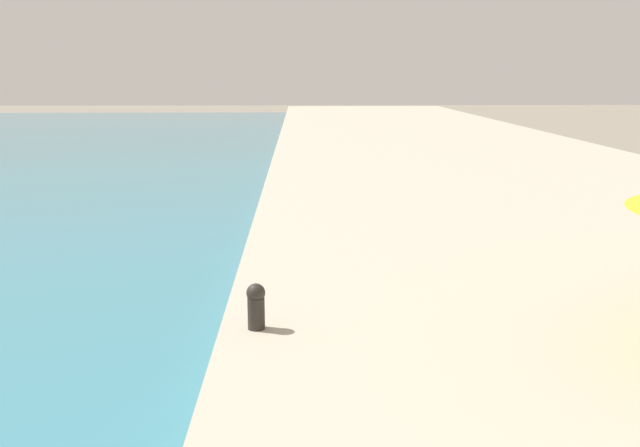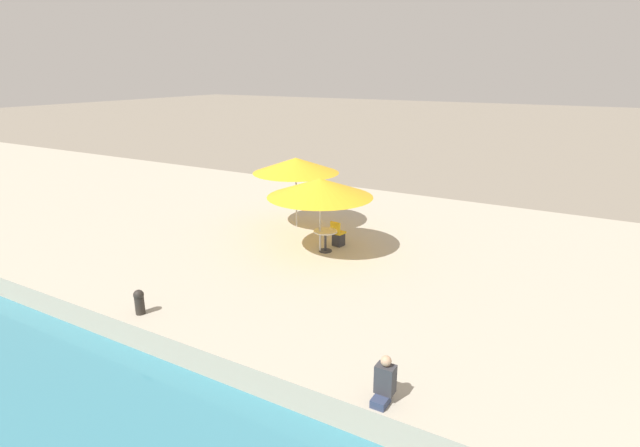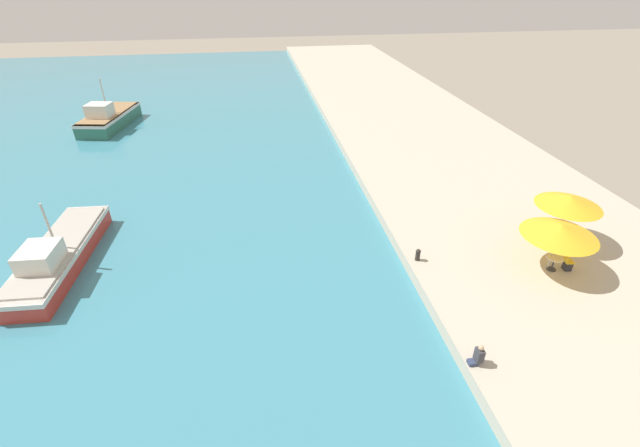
{
  "view_description": "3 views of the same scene",
  "coord_description": "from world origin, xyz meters",
  "px_view_note": "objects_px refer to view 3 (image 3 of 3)",
  "views": [
    {
      "loc": [
        1.13,
        5.19,
        4.2
      ],
      "look_at": [
        1.5,
        17.91,
        1.5
      ],
      "focal_mm": 40.0,
      "sensor_mm": 36.0,
      "label": 1
    },
    {
      "loc": [
        -7.07,
        4.96,
        6.65
      ],
      "look_at": [
        6.7,
        12.95,
        1.7
      ],
      "focal_mm": 28.0,
      "sensor_mm": 36.0,
      "label": 2
    },
    {
      "loc": [
        -7.22,
        -2.14,
        13.68
      ],
      "look_at": [
        -4.0,
        18.0,
        1.3
      ],
      "focal_mm": 24.0,
      "sensor_mm": 36.0,
      "label": 3
    }
  ],
  "objects_px": {
    "fishing_boat_mid": "(109,118)",
    "cafe_umbrella_pink": "(560,230)",
    "cafe_umbrella_white": "(569,201)",
    "person_at_quay": "(478,356)",
    "mooring_bollard": "(418,254)",
    "fishing_boat_near": "(58,255)",
    "cafe_table": "(554,261)",
    "cafe_chair_left": "(567,264)"
  },
  "relations": [
    {
      "from": "fishing_boat_mid",
      "to": "cafe_umbrella_white",
      "type": "xyz_separation_m",
      "value": [
        29.78,
        -26.2,
        2.19
      ]
    },
    {
      "from": "cafe_chair_left",
      "to": "mooring_bollard",
      "type": "height_order",
      "value": "cafe_chair_left"
    },
    {
      "from": "fishing_boat_near",
      "to": "cafe_umbrella_white",
      "type": "height_order",
      "value": "fishing_boat_near"
    },
    {
      "from": "mooring_bollard",
      "to": "cafe_umbrella_white",
      "type": "bearing_deg",
      "value": 3.83
    },
    {
      "from": "fishing_boat_mid",
      "to": "person_at_quay",
      "type": "xyz_separation_m",
      "value": [
        21.46,
        -33.47,
        0.16
      ]
    },
    {
      "from": "fishing_boat_near",
      "to": "person_at_quay",
      "type": "bearing_deg",
      "value": -25.51
    },
    {
      "from": "cafe_umbrella_white",
      "to": "cafe_chair_left",
      "type": "distance_m",
      "value": 3.47
    },
    {
      "from": "fishing_boat_near",
      "to": "cafe_table",
      "type": "height_order",
      "value": "fishing_boat_near"
    },
    {
      "from": "cafe_umbrella_white",
      "to": "cafe_table",
      "type": "distance_m",
      "value": 3.59
    },
    {
      "from": "cafe_chair_left",
      "to": "person_at_quay",
      "type": "xyz_separation_m",
      "value": [
        -7.13,
        -4.78,
        0.08
      ]
    },
    {
      "from": "fishing_boat_near",
      "to": "cafe_umbrella_white",
      "type": "bearing_deg",
      "value": -2.64
    },
    {
      "from": "cafe_table",
      "to": "mooring_bollard",
      "type": "bearing_deg",
      "value": 163.79
    },
    {
      "from": "fishing_boat_near",
      "to": "cafe_table",
      "type": "distance_m",
      "value": 25.19
    },
    {
      "from": "fishing_boat_near",
      "to": "person_at_quay",
      "type": "xyz_separation_m",
      "value": [
        18.24,
        -10.02,
        0.33
      ]
    },
    {
      "from": "cafe_table",
      "to": "fishing_boat_near",
      "type": "bearing_deg",
      "value": 168.24
    },
    {
      "from": "fishing_boat_mid",
      "to": "cafe_table",
      "type": "bearing_deg",
      "value": -34.77
    },
    {
      "from": "fishing_boat_mid",
      "to": "cafe_chair_left",
      "type": "xyz_separation_m",
      "value": [
        28.6,
        -28.69,
        0.08
      ]
    },
    {
      "from": "fishing_boat_near",
      "to": "cafe_chair_left",
      "type": "relative_size",
      "value": 9.95
    },
    {
      "from": "person_at_quay",
      "to": "mooring_bollard",
      "type": "height_order",
      "value": "person_at_quay"
    },
    {
      "from": "fishing_boat_mid",
      "to": "cafe_umbrella_pink",
      "type": "relative_size",
      "value": 2.41
    },
    {
      "from": "cafe_table",
      "to": "person_at_quay",
      "type": "bearing_deg",
      "value": -142.7
    },
    {
      "from": "person_at_quay",
      "to": "mooring_bollard",
      "type": "relative_size",
      "value": 1.42
    },
    {
      "from": "mooring_bollard",
      "to": "cafe_table",
      "type": "bearing_deg",
      "value": -16.21
    },
    {
      "from": "fishing_boat_near",
      "to": "cafe_table",
      "type": "relative_size",
      "value": 11.32
    },
    {
      "from": "fishing_boat_near",
      "to": "fishing_boat_mid",
      "type": "distance_m",
      "value": 23.67
    },
    {
      "from": "cafe_umbrella_pink",
      "to": "cafe_chair_left",
      "type": "xyz_separation_m",
      "value": [
        0.83,
        -0.25,
        -1.91
      ]
    },
    {
      "from": "fishing_boat_near",
      "to": "mooring_bollard",
      "type": "height_order",
      "value": "fishing_boat_near"
    },
    {
      "from": "cafe_umbrella_pink",
      "to": "cafe_umbrella_white",
      "type": "xyz_separation_m",
      "value": [
        2.01,
        2.23,
        0.2
      ]
    },
    {
      "from": "cafe_umbrella_pink",
      "to": "cafe_umbrella_white",
      "type": "bearing_deg",
      "value": 47.96
    },
    {
      "from": "person_at_quay",
      "to": "mooring_bollard",
      "type": "distance_m",
      "value": 6.72
    },
    {
      "from": "fishing_boat_mid",
      "to": "person_at_quay",
      "type": "bearing_deg",
      "value": -46.39
    },
    {
      "from": "fishing_boat_mid",
      "to": "cafe_umbrella_white",
      "type": "bearing_deg",
      "value": -30.4
    },
    {
      "from": "cafe_table",
      "to": "mooring_bollard",
      "type": "height_order",
      "value": "cafe_table"
    },
    {
      "from": "cafe_umbrella_pink",
      "to": "mooring_bollard",
      "type": "distance_m",
      "value": 6.68
    },
    {
      "from": "fishing_boat_near",
      "to": "cafe_umbrella_pink",
      "type": "xyz_separation_m",
      "value": [
        24.54,
        -4.99,
        2.16
      ]
    },
    {
      "from": "cafe_umbrella_white",
      "to": "person_at_quay",
      "type": "xyz_separation_m",
      "value": [
        -8.32,
        -7.27,
        -2.03
      ]
    },
    {
      "from": "cafe_table",
      "to": "cafe_chair_left",
      "type": "distance_m",
      "value": 0.75
    },
    {
      "from": "fishing_boat_near",
      "to": "cafe_table",
      "type": "xyz_separation_m",
      "value": [
        24.65,
        -5.13,
        0.46
      ]
    },
    {
      "from": "fishing_boat_near",
      "to": "fishing_boat_mid",
      "type": "height_order",
      "value": "fishing_boat_mid"
    },
    {
      "from": "cafe_umbrella_pink",
      "to": "cafe_table",
      "type": "distance_m",
      "value": 1.71
    },
    {
      "from": "fishing_boat_near",
      "to": "cafe_umbrella_pink",
      "type": "relative_size",
      "value": 2.58
    },
    {
      "from": "cafe_chair_left",
      "to": "cafe_umbrella_white",
      "type": "bearing_deg",
      "value": 162.96
    }
  ]
}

